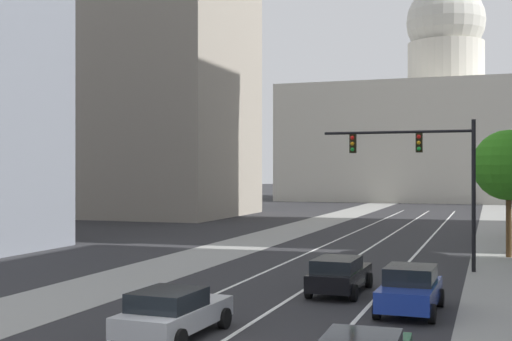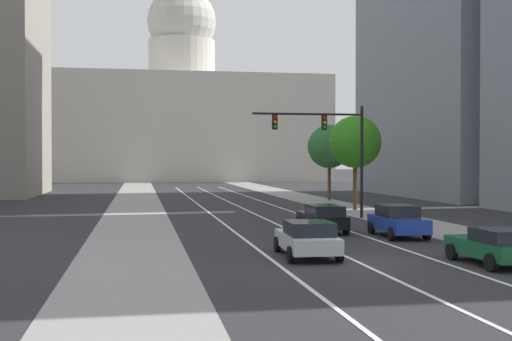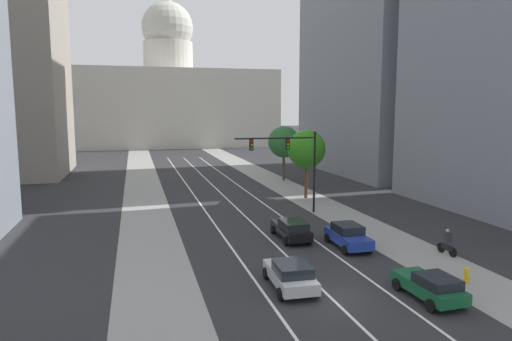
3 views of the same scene
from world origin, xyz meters
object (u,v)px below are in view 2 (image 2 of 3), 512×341
object	(u,v)px
traffic_signal_mast	(330,139)
car_blue	(398,221)
car_black	(322,217)
street_tree_near_right	(329,147)
street_tree_far_right	(355,142)
capitol_building	(182,120)
car_green	(494,246)
car_silver	(307,238)

from	to	relation	value
traffic_signal_mast	car_blue	bearing A→B (deg)	-87.97
car_black	car_blue	bearing A→B (deg)	-131.78
traffic_signal_mast	street_tree_near_right	bearing A→B (deg)	73.63
street_tree_far_right	street_tree_near_right	bearing A→B (deg)	82.78
street_tree_far_right	capitol_building	bearing A→B (deg)	95.96
car_green	street_tree_far_right	bearing A→B (deg)	-9.37
capitol_building	traffic_signal_mast	xyz separation A→B (m)	(4.25, -85.41, -6.34)
capitol_building	car_silver	size ratio (longest dim) A/B	11.85
car_black	street_tree_far_right	distance (m)	16.52
car_green	street_tree_near_right	bearing A→B (deg)	-9.19
car_black	car_silver	bearing A→B (deg)	161.16
street_tree_far_right	car_green	bearing A→B (deg)	-97.77
car_silver	traffic_signal_mast	xyz separation A→B (m)	(5.80, 16.58, 4.50)
car_green	traffic_signal_mast	distance (m)	20.27
street_tree_far_right	car_silver	bearing A→B (deg)	-112.89
car_blue	street_tree_near_right	distance (m)	30.24
car_black	traffic_signal_mast	bearing A→B (deg)	-18.30
traffic_signal_mast	street_tree_far_right	bearing A→B (deg)	58.84
car_green	street_tree_far_right	size ratio (longest dim) A/B	0.56
traffic_signal_mast	capitol_building	bearing A→B (deg)	92.85
traffic_signal_mast	street_tree_near_right	distance (m)	19.58
capitol_building	car_black	distance (m)	93.92
car_black	street_tree_near_right	size ratio (longest dim) A/B	0.65
traffic_signal_mast	street_tree_near_right	xyz separation A→B (m)	(5.52, 18.79, -0.14)
car_green	traffic_signal_mast	size ratio (longest dim) A/B	0.54
capitol_building	car_blue	distance (m)	96.82
street_tree_far_right	street_tree_near_right	size ratio (longest dim) A/B	1.01
capitol_building	car_black	size ratio (longest dim) A/B	11.31
car_silver	traffic_signal_mast	size ratio (longest dim) A/B	0.59
car_black	car_green	bearing A→B (deg)	-164.71
car_silver	car_green	xyz separation A→B (m)	(6.18, -3.17, -0.03)
capitol_building	car_black	world-z (taller)	capitol_building
car_blue	street_tree_near_right	world-z (taller)	street_tree_near_right
car_blue	street_tree_near_right	bearing A→B (deg)	-8.59
capitol_building	car_silver	bearing A→B (deg)	-90.87
car_silver	car_blue	distance (m)	8.53
street_tree_near_right	car_blue	bearing A→B (deg)	-99.89
street_tree_far_right	car_black	bearing A→B (deg)	-114.83
car_black	traffic_signal_mast	world-z (taller)	traffic_signal_mast
car_blue	car_green	bearing A→B (deg)	-178.68
car_silver	street_tree_far_right	bearing A→B (deg)	-20.63
car_green	capitol_building	bearing A→B (deg)	0.93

